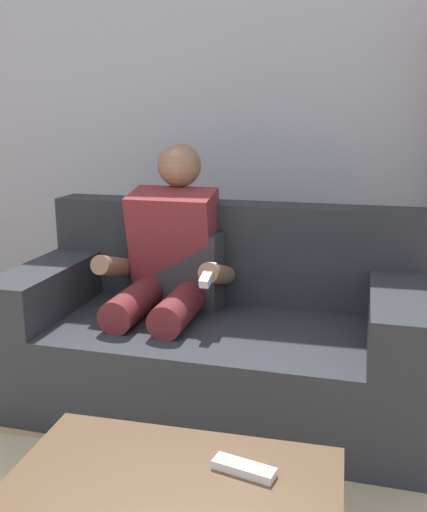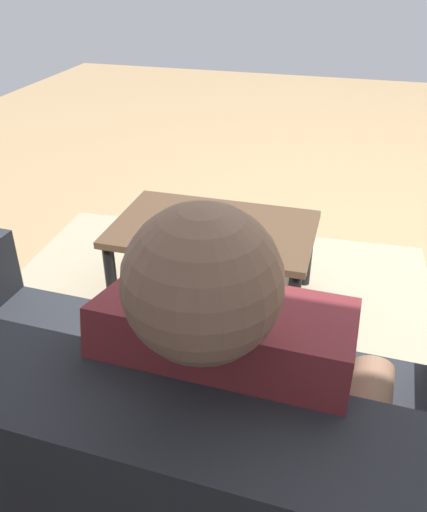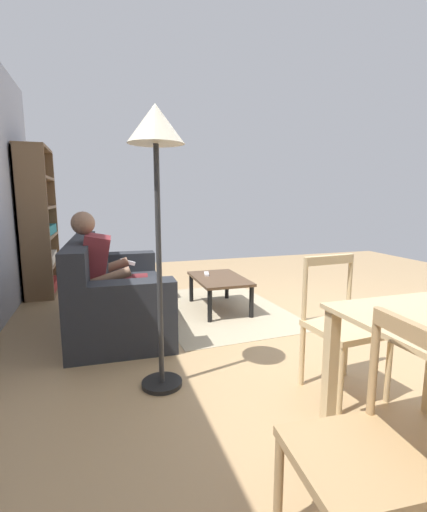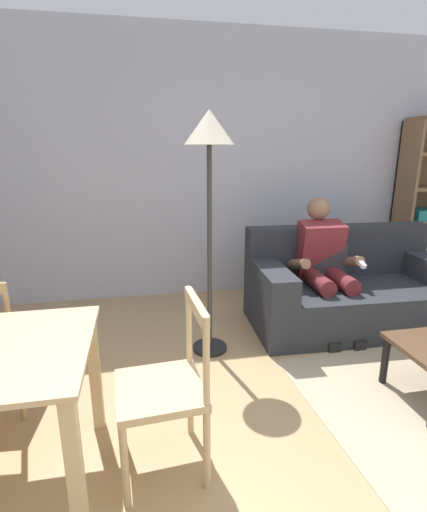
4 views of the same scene
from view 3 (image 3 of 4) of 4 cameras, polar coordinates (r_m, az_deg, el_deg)
ground_plane at (r=3.72m, az=16.99°, el=-11.36°), size 8.39×8.39×0.00m
couch at (r=3.79m, az=-15.80°, el=-5.82°), size 1.84×0.95×0.88m
person_lounging at (r=3.49m, az=-16.32°, el=-2.59°), size 0.60×0.88×1.17m
coffee_table at (r=4.14m, az=0.92°, el=-4.13°), size 0.86×0.55×0.38m
tv_remote at (r=4.26m, az=-1.12°, el=-2.86°), size 0.18×0.09×0.02m
bookshelf at (r=5.34m, az=-26.16°, el=3.14°), size 0.97×0.36×1.94m
dining_chair_near_wall at (r=1.46m, az=22.97°, el=-27.33°), size 0.45×0.45×0.88m
dining_chair_facing_couch at (r=2.54m, az=19.84°, el=-10.52°), size 0.45×0.45×0.90m
area_rug at (r=4.23m, az=0.91°, el=-8.38°), size 2.07×1.49×0.01m
floor_lamp at (r=2.35m, az=-9.12°, el=16.07°), size 0.36×0.36×1.86m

